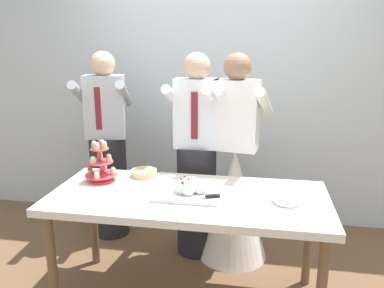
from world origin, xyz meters
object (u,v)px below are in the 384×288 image
dessert_table (188,205)px  person_bride (234,190)px  person_guest (108,156)px  person_groom (197,167)px  cupcake_stand (101,164)px  round_cake (144,174)px  plate_stack (287,199)px  main_cake_tray (188,189)px

dessert_table → person_bride: bearing=67.6°
person_guest → person_groom: bearing=-12.3°
cupcake_stand → round_cake: 0.32m
plate_stack → person_groom: bearing=135.0°
dessert_table → plate_stack: 0.63m
plate_stack → round_cake: round_cake is taller
person_bride → dessert_table: bearing=-112.4°
plate_stack → person_guest: bearing=150.4°
dessert_table → person_groom: size_ratio=1.08×
dessert_table → main_cake_tray: bearing=-78.2°
cupcake_stand → person_groom: size_ratio=0.18×
dessert_table → person_guest: size_ratio=1.08×
main_cake_tray → plate_stack: bearing=-1.2°
dessert_table → person_groom: bearing=94.5°
dessert_table → round_cake: round_cake is taller
dessert_table → person_bride: person_bride is taller
main_cake_tray → person_guest: (-0.88, 0.84, -0.07)m
cupcake_stand → main_cake_tray: 0.68m
main_cake_tray → person_guest: 1.22m
dessert_table → round_cake: bearing=144.7°
person_groom → round_cake: bearing=-130.7°
dessert_table → person_groom: 0.65m
dessert_table → cupcake_stand: cupcake_stand is taller
main_cake_tray → round_cake: 0.47m
person_guest → cupcake_stand: bearing=-71.7°
round_cake → person_guest: (-0.50, 0.56, -0.05)m
main_cake_tray → person_groom: size_ratio=0.26×
person_groom → person_bride: (0.31, -0.02, -0.16)m
main_cake_tray → person_guest: size_ratio=0.26×
cupcake_stand → plate_stack: 1.30m
cupcake_stand → person_guest: (-0.23, 0.68, -0.15)m
round_cake → person_bride: size_ratio=0.14×
main_cake_tray → plate_stack: main_cake_tray is taller
dessert_table → main_cake_tray: main_cake_tray is taller
person_guest → round_cake: bearing=-48.1°
person_bride → person_guest: bearing=169.9°
main_cake_tray → round_cake: size_ratio=1.78×
dessert_table → round_cake: 0.47m
cupcake_stand → main_cake_tray: bearing=-13.7°
plate_stack → person_bride: size_ratio=0.11×
round_cake → person_bride: 0.76m
dessert_table → plate_stack: (0.62, -0.03, 0.10)m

